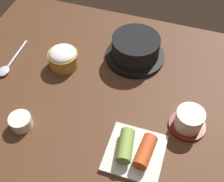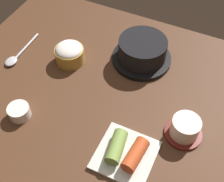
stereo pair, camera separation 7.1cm
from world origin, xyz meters
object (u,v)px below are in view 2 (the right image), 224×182
tea_cup_with_saucer (185,128)px  stone_pot (142,51)px  spoon (16,57)px  rice_bowl (69,53)px  side_bowl_near (19,111)px  kimchi_plate (126,153)px

tea_cup_with_saucer → stone_pot: bearing=133.9°
stone_pot → spoon: 41.95cm
stone_pot → rice_bowl: stone_pot is taller
tea_cup_with_saucer → rice_bowl: bearing=164.9°
stone_pot → side_bowl_near: size_ratio=3.14×
tea_cup_with_saucer → spoon: size_ratio=0.58×
rice_bowl → spoon: rice_bowl is taller
rice_bowl → kimchi_plate: size_ratio=0.64×
spoon → stone_pot: bearing=24.2°
stone_pot → kimchi_plate: bearing=-74.9°
rice_bowl → kimchi_plate: rice_bowl is taller
stone_pot → kimchi_plate: 35.59cm
tea_cup_with_saucer → spoon: 59.18cm
rice_bowl → side_bowl_near: rice_bowl is taller
tea_cup_with_saucer → spoon: (-58.96, 4.49, -2.35)cm
side_bowl_near → stone_pot: bearing=57.1°
kimchi_plate → side_bowl_near: bearing=-177.9°
rice_bowl → tea_cup_with_saucer: rice_bowl is taller
stone_pot → side_bowl_near: 42.30cm
rice_bowl → kimchi_plate: 38.76cm
kimchi_plate → spoon: size_ratio=0.84×
tea_cup_with_saucer → side_bowl_near: 45.94cm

